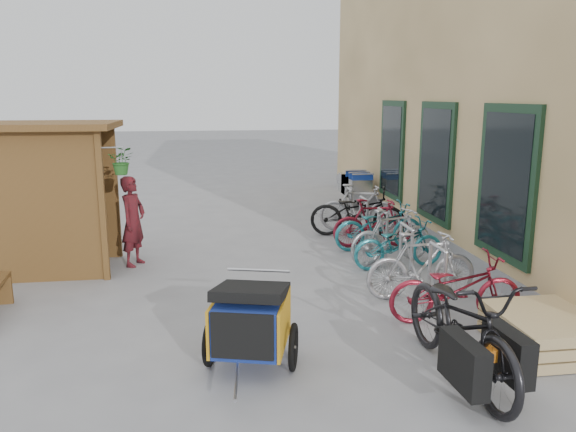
{
  "coord_description": "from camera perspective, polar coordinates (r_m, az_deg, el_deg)",
  "views": [
    {
      "loc": [
        -0.7,
        -6.82,
        2.81
      ],
      "look_at": [
        0.5,
        1.5,
        1.0
      ],
      "focal_mm": 35.0,
      "sensor_mm": 36.0,
      "label": 1
    }
  ],
  "objects": [
    {
      "name": "ground",
      "position": [
        7.41,
        -2.21,
        -10.15
      ],
      "size": [
        80.0,
        80.0,
        0.0
      ],
      "primitive_type": "plane",
      "color": "gray"
    },
    {
      "name": "building",
      "position": [
        13.43,
        24.99,
        13.97
      ],
      "size": [
        6.07,
        13.0,
        7.0
      ],
      "color": "#E1BC81",
      "rests_on": "ground"
    },
    {
      "name": "kiosk",
      "position": [
        9.72,
        -23.56,
        3.71
      ],
      "size": [
        2.49,
        1.65,
        2.4
      ],
      "color": "brown",
      "rests_on": "ground"
    },
    {
      "name": "bike_rack",
      "position": [
        9.96,
        9.56,
        -1.33
      ],
      "size": [
        0.05,
        5.35,
        0.86
      ],
      "color": "#A5A8AD",
      "rests_on": "ground"
    },
    {
      "name": "pallet_stack",
      "position": [
        7.06,
        24.61,
        -10.62
      ],
      "size": [
        1.0,
        1.2,
        0.4
      ],
      "color": "tan",
      "rests_on": "ground"
    },
    {
      "name": "shopping_carts",
      "position": [
        14.4,
        6.79,
        3.1
      ],
      "size": [
        0.54,
        1.5,
        0.97
      ],
      "color": "silver",
      "rests_on": "ground"
    },
    {
      "name": "child_trailer",
      "position": [
        5.96,
        -3.79,
        -10.37
      ],
      "size": [
        1.05,
        1.65,
        0.95
      ],
      "rotation": [
        0.0,
        0.0,
        -0.26
      ],
      "color": "navy",
      "rests_on": "ground"
    },
    {
      "name": "cargo_bike",
      "position": [
        5.94,
        17.22,
        -10.55
      ],
      "size": [
        0.89,
        2.24,
        1.16
      ],
      "rotation": [
        0.0,
        0.0,
        0.05
      ],
      "color": "black",
      "rests_on": "ground"
    },
    {
      "name": "person_kiosk",
      "position": [
        9.7,
        -15.45,
        -0.52
      ],
      "size": [
        0.56,
        0.65,
        1.51
      ],
      "primitive_type": "imported",
      "rotation": [
        0.0,
        0.0,
        1.15
      ],
      "color": "maroon",
      "rests_on": "ground"
    },
    {
      "name": "bike_0",
      "position": [
        7.39,
        16.65,
        -7.04
      ],
      "size": [
        1.73,
        0.69,
        0.89
      ],
      "primitive_type": "imported",
      "rotation": [
        0.0,
        0.0,
        1.51
      ],
      "color": "maroon",
      "rests_on": "ground"
    },
    {
      "name": "bike_1",
      "position": [
        8.1,
        13.42,
        -4.88
      ],
      "size": [
        1.62,
        0.5,
        0.96
      ],
      "primitive_type": "imported",
      "rotation": [
        0.0,
        0.0,
        1.6
      ],
      "color": "#A6A6AB",
      "rests_on": "ground"
    },
    {
      "name": "bike_2",
      "position": [
        9.44,
        11.18,
        -2.79
      ],
      "size": [
        1.63,
        0.73,
        0.83
      ],
      "primitive_type": "imported",
      "rotation": [
        0.0,
        0.0,
        1.69
      ],
      "color": "teal",
      "rests_on": "ground"
    },
    {
      "name": "bike_3",
      "position": [
        9.69,
        10.49,
        -1.99
      ],
      "size": [
        1.65,
        0.84,
        0.95
      ],
      "primitive_type": "imported",
      "rotation": [
        0.0,
        0.0,
        1.83
      ],
      "color": "#A6A6AB",
      "rests_on": "ground"
    },
    {
      "name": "bike_4",
      "position": [
        10.49,
        9.23,
        -1.02
      ],
      "size": [
        1.74,
        0.7,
        0.89
      ],
      "primitive_type": "imported",
      "rotation": [
        0.0,
        0.0,
        1.64
      ],
      "color": "teal",
      "rests_on": "ground"
    },
    {
      "name": "bike_5",
      "position": [
        10.67,
        8.66,
        -0.7
      ],
      "size": [
        1.55,
        0.48,
        0.93
      ],
      "primitive_type": "imported",
      "rotation": [
        0.0,
        0.0,
        1.54
      ],
      "color": "maroon",
      "rests_on": "ground"
    },
    {
      "name": "bike_6",
      "position": [
        11.4,
        7.08,
        0.38
      ],
      "size": [
        2.02,
        1.19,
        1.0
      ],
      "primitive_type": "imported",
      "rotation": [
        0.0,
        0.0,
        1.28
      ],
      "color": "black",
      "rests_on": "ground"
    },
    {
      "name": "bike_7",
      "position": [
        11.88,
        7.23,
        0.84
      ],
      "size": [
        1.73,
        0.85,
        1.0
      ],
      "primitive_type": "imported",
      "rotation": [
        0.0,
        0.0,
        1.33
      ],
      "color": "#A6A6AB",
      "rests_on": "ground"
    }
  ]
}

